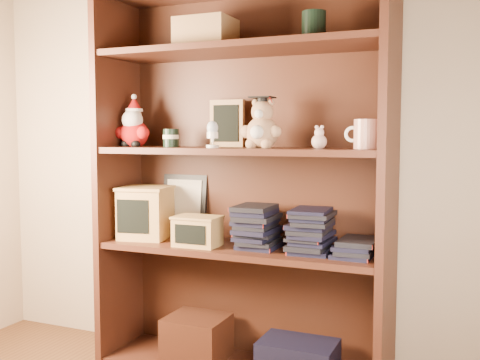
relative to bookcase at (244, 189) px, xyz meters
The scene contains 16 objects.
bookcase is the anchor object (origin of this frame).
shelf_lower 0.25m from the bookcase, 87.06° to the right, with size 1.14×0.33×0.02m.
shelf_upper 0.17m from the bookcase, 87.06° to the right, with size 1.14×0.33×0.02m.
santa_plush 0.56m from the bookcase, behind, with size 0.17×0.12×0.24m.
teachers_tin 0.38m from the bookcase, behind, with size 0.07×0.07×0.08m.
chalkboard_plaque 0.30m from the bookcase, 149.00° to the left, with size 0.16×0.08×0.20m.
egg_cup 0.27m from the bookcase, 123.52° to the right, with size 0.05×0.05×0.11m.
grad_teddy_bear 0.27m from the bookcase, 30.12° to the right, with size 0.17×0.15×0.21m.
pink_figurine 0.39m from the bookcase, ahead, with size 0.06×0.06×0.09m.
teacher_mug 0.55m from the bookcase, ahead, with size 0.12×0.09×0.11m.
certificate_frame 0.36m from the bookcase, 165.17° to the left, with size 0.22×0.06×0.27m.
treats_box 0.46m from the bookcase, behind, with size 0.24×0.24×0.23m.
pencils_box 0.26m from the bookcase, 143.60° to the right, with size 0.19×0.14×0.12m.
book_stack_left 0.18m from the bookcase, 32.27° to the right, with size 0.14×0.20×0.16m.
book_stack_mid 0.34m from the bookcase, ahead, with size 0.14×0.20×0.18m.
book_stack_right 0.52m from the bookcase, ahead, with size 0.14×0.20×0.06m.
Camera 1 is at (0.75, -0.76, 1.01)m, focal length 42.00 mm.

